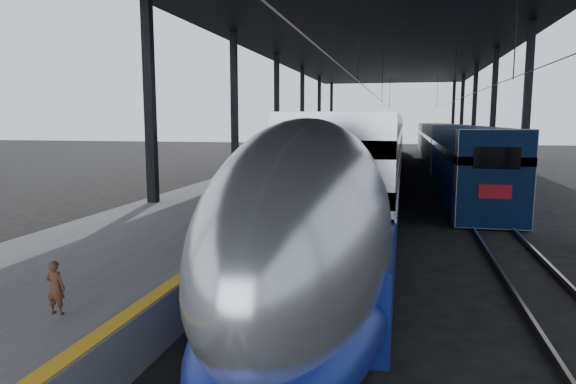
% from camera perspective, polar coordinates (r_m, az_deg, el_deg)
% --- Properties ---
extents(ground, '(160.00, 160.00, 0.00)m').
position_cam_1_polar(ground, '(14.15, -2.72, -9.07)').
color(ground, black).
rests_on(ground, ground).
extents(platform, '(6.00, 80.00, 1.00)m').
position_cam_1_polar(platform, '(33.99, 0.51, 1.83)').
color(platform, '#4C4C4F').
rests_on(platform, ground).
extents(yellow_strip, '(0.30, 80.00, 0.01)m').
position_cam_1_polar(yellow_strip, '(33.47, 5.20, 2.57)').
color(yellow_strip, gold).
rests_on(yellow_strip, platform).
extents(rails, '(6.52, 80.00, 0.16)m').
position_cam_1_polar(rails, '(33.30, 14.09, 0.73)').
color(rails, slate).
rests_on(rails, ground).
extents(canopy, '(18.00, 75.00, 9.47)m').
position_cam_1_polar(canopy, '(33.46, 10.00, 16.41)').
color(canopy, black).
rests_on(canopy, ground).
extents(tgv_train, '(3.03, 65.20, 4.34)m').
position_cam_1_polar(tgv_train, '(36.23, 10.12, 4.51)').
color(tgv_train, '#ABAEB2').
rests_on(tgv_train, ground).
extents(second_train, '(2.77, 56.05, 3.82)m').
position_cam_1_polar(second_train, '(47.62, 16.79, 4.99)').
color(second_train, navy).
rests_on(second_train, ground).
extents(child, '(0.33, 0.22, 0.90)m').
position_cam_1_polar(child, '(9.30, -24.42, -9.64)').
color(child, '#452517').
rests_on(child, platform).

